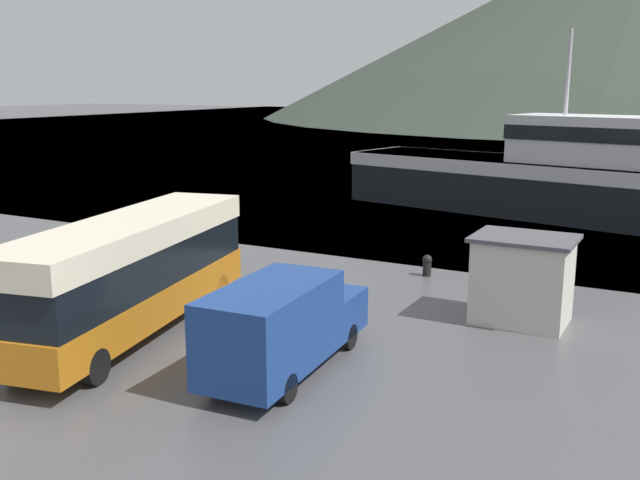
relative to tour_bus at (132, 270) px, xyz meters
The scene contains 7 objects.
water_surface 131.22m from the tour_bus, 89.34° to the left, with size 240.00×240.00×0.00m, color slate.
tour_bus is the anchor object (origin of this frame).
delivery_van 5.44m from the tour_bus, ahead, with size 2.42×6.14×2.39m.
fishing_boat 26.33m from the tour_bus, 75.36° to the left, with size 23.12×9.95×9.95m.
storage_bin 6.69m from the tour_bus, 164.09° to the left, with size 1.05×1.06×1.19m.
dock_kiosk 11.58m from the tour_bus, 32.80° to the left, with size 2.97×2.36×2.66m.
mooring_bollard 11.43m from the tour_bus, 61.69° to the left, with size 0.37×0.37×0.81m.
Camera 1 is at (12.66, -7.23, 7.07)m, focal length 40.00 mm.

